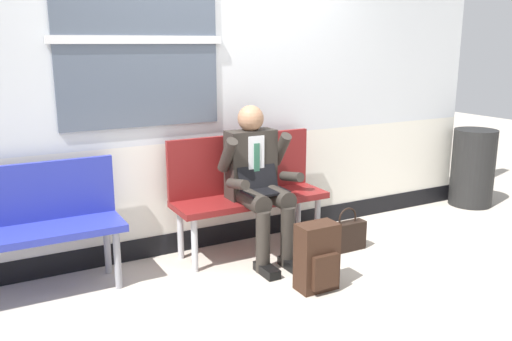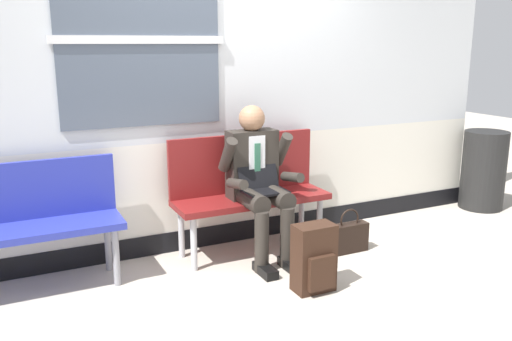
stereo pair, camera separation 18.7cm
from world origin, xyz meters
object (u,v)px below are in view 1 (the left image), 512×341
(bench_with_person, at_px, (246,185))
(bench_empty, at_px, (15,221))
(trash_bin, at_px, (473,168))
(handbag, at_px, (347,235))
(backpack, at_px, (317,258))
(person_seated, at_px, (258,179))

(bench_with_person, distance_m, bench_empty, 1.77)
(bench_empty, relative_size, trash_bin, 1.70)
(bench_empty, height_order, handbag, bench_empty)
(bench_empty, bearing_deg, backpack, -26.41)
(backpack, height_order, trash_bin, trash_bin)
(bench_with_person, xyz_separation_m, backpack, (0.08, -0.92, -0.32))
(bench_empty, bearing_deg, bench_with_person, 0.20)
(bench_empty, relative_size, backpack, 2.87)
(person_seated, relative_size, backpack, 2.53)
(person_seated, height_order, trash_bin, person_seated)
(person_seated, bearing_deg, bench_empty, 173.56)
(backpack, relative_size, trash_bin, 0.59)
(bench_with_person, xyz_separation_m, bench_empty, (-1.77, -0.01, -0.02))
(bench_with_person, relative_size, trash_bin, 1.57)
(backpack, relative_size, handbag, 1.29)
(bench_with_person, height_order, handbag, bench_with_person)
(bench_empty, bearing_deg, handbag, -9.85)
(person_seated, distance_m, trash_bin, 2.73)
(bench_with_person, height_order, bench_empty, bench_with_person)
(bench_empty, xyz_separation_m, backpack, (1.85, -0.92, -0.30))
(backpack, bearing_deg, bench_empty, 153.59)
(bench_with_person, bearing_deg, backpack, -85.05)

